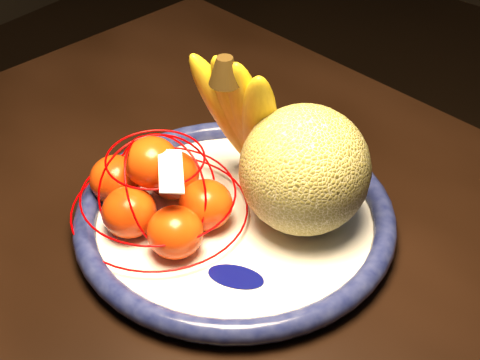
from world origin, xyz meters
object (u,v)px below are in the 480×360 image
Objects in this scene: fruit_bowl at (235,218)px; banana_bunch at (245,112)px; mandarin_bag at (158,194)px; dining_table at (314,329)px; cantaloupe at (305,170)px.

banana_bunch reaches higher than fruit_bowl.
mandarin_bag is at bearing -141.30° from fruit_bowl.
dining_table is at bearing -7.04° from fruit_bowl.
mandarin_bag is at bearing -162.62° from dining_table.
dining_table is at bearing 10.93° from mandarin_bag.
cantaloupe is (-0.07, 0.07, 0.17)m from dining_table.
dining_table is 3.68× the size of fruit_bowl.
cantaloupe is 0.11m from banana_bunch.
dining_table is 0.28m from banana_bunch.
mandarin_bag is (-0.14, -0.11, -0.04)m from cantaloupe.
fruit_bowl reaches higher than dining_table.
mandarin_bag is at bearing -141.87° from cantaloupe.
fruit_bowl is 0.10m from mandarin_bag.
banana_bunch is at bearing 72.88° from mandarin_bag.
banana_bunch is at bearing 119.83° from fruit_bowl.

